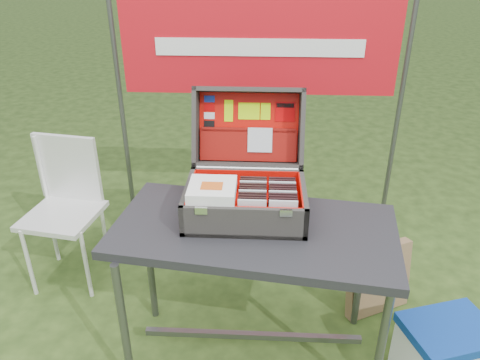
# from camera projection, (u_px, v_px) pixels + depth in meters

# --- Properties ---
(ground) EXTENTS (80.00, 80.00, 0.00)m
(ground) POSITION_uv_depth(u_px,v_px,m) (251.00, 360.00, 2.31)
(ground) COLOR #263A14
(ground) RESTS_ON ground
(table) EXTENTS (1.28, 0.76, 0.75)m
(table) POSITION_uv_depth(u_px,v_px,m) (253.00, 295.00, 2.18)
(table) COLOR black
(table) RESTS_ON ground
(table_top) EXTENTS (1.28, 0.76, 0.04)m
(table_top) POSITION_uv_depth(u_px,v_px,m) (254.00, 230.00, 2.01)
(table_top) COLOR black
(table_top) RESTS_ON ground
(table_leg_fl) EXTENTS (0.04, 0.04, 0.71)m
(table_leg_fl) POSITION_uv_depth(u_px,v_px,m) (125.00, 332.00, 2.00)
(table_leg_fl) COLOR #59595B
(table_leg_fl) RESTS_ON ground
(table_leg_fr) EXTENTS (0.04, 0.04, 0.71)m
(table_leg_fr) POSITION_uv_depth(u_px,v_px,m) (382.00, 342.00, 1.95)
(table_leg_fr) COLOR #59595B
(table_leg_fr) RESTS_ON ground
(table_leg_bl) EXTENTS (0.04, 0.04, 0.71)m
(table_leg_bl) POSITION_uv_depth(u_px,v_px,m) (150.00, 262.00, 2.43)
(table_leg_bl) COLOR #59595B
(table_leg_bl) RESTS_ON ground
(table_leg_br) EXTENTS (0.04, 0.04, 0.71)m
(table_leg_br) POSITION_uv_depth(u_px,v_px,m) (361.00, 269.00, 2.37)
(table_leg_br) COLOR #59595B
(table_leg_br) RESTS_ON ground
(table_brace) EXTENTS (1.06, 0.03, 0.03)m
(table_brace) POSITION_uv_depth(u_px,v_px,m) (253.00, 335.00, 2.29)
(table_brace) COLOR #59595B
(table_brace) RESTS_ON ground
(suitcase) EXTENTS (0.53, 0.54, 0.47)m
(suitcase) POSITION_uv_depth(u_px,v_px,m) (246.00, 161.00, 2.03)
(suitcase) COLOR #474440
(suitcase) RESTS_ON table
(suitcase_base_bottom) EXTENTS (0.53, 0.38, 0.02)m
(suitcase_base_bottom) POSITION_uv_depth(u_px,v_px,m) (245.00, 213.00, 2.08)
(suitcase_base_bottom) COLOR #474440
(suitcase_base_bottom) RESTS_ON table_top
(suitcase_base_wall_front) EXTENTS (0.53, 0.02, 0.14)m
(suitcase_base_wall_front) POSITION_uv_depth(u_px,v_px,m) (243.00, 223.00, 1.90)
(suitcase_base_wall_front) COLOR #474440
(suitcase_base_wall_front) RESTS_ON table_top
(suitcase_base_wall_back) EXTENTS (0.53, 0.02, 0.14)m
(suitcase_base_wall_back) POSITION_uv_depth(u_px,v_px,m) (247.00, 183.00, 2.21)
(suitcase_base_wall_back) COLOR #474440
(suitcase_base_wall_back) RESTS_ON table_top
(suitcase_base_wall_left) EXTENTS (0.02, 0.38, 0.14)m
(suitcase_base_wall_left) POSITION_uv_depth(u_px,v_px,m) (188.00, 200.00, 2.07)
(suitcase_base_wall_left) COLOR #474440
(suitcase_base_wall_left) RESTS_ON table_top
(suitcase_base_wall_right) EXTENTS (0.02, 0.38, 0.14)m
(suitcase_base_wall_right) POSITION_uv_depth(u_px,v_px,m) (303.00, 203.00, 2.04)
(suitcase_base_wall_right) COLOR #474440
(suitcase_base_wall_right) RESTS_ON table_top
(suitcase_liner_floor) EXTENTS (0.49, 0.33, 0.01)m
(suitcase_liner_floor) POSITION_uv_depth(u_px,v_px,m) (245.00, 211.00, 2.08)
(suitcase_liner_floor) COLOR red
(suitcase_liner_floor) RESTS_ON suitcase_base_bottom
(suitcase_latch_left) EXTENTS (0.05, 0.01, 0.03)m
(suitcase_latch_left) POSITION_uv_depth(u_px,v_px,m) (201.00, 211.00, 1.87)
(suitcase_latch_left) COLOR silver
(suitcase_latch_left) RESTS_ON suitcase_base_wall_front
(suitcase_latch_right) EXTENTS (0.05, 0.01, 0.03)m
(suitcase_latch_right) POSITION_uv_depth(u_px,v_px,m) (286.00, 213.00, 1.85)
(suitcase_latch_right) COLOR silver
(suitcase_latch_right) RESTS_ON suitcase_base_wall_front
(suitcase_hinge) EXTENTS (0.47, 0.02, 0.02)m
(suitcase_hinge) POSITION_uv_depth(u_px,v_px,m) (247.00, 168.00, 2.19)
(suitcase_hinge) COLOR silver
(suitcase_hinge) RESTS_ON suitcase_base_wall_back
(suitcase_lid_back) EXTENTS (0.53, 0.14, 0.36)m
(suitcase_lid_back) POSITION_uv_depth(u_px,v_px,m) (249.00, 127.00, 2.29)
(suitcase_lid_back) COLOR #474440
(suitcase_lid_back) RESTS_ON suitcase_base_wall_back
(suitcase_lid_rim_far) EXTENTS (0.53, 0.14, 0.06)m
(suitcase_lid_rim_far) POSITION_uv_depth(u_px,v_px,m) (249.00, 90.00, 2.20)
(suitcase_lid_rim_far) COLOR #474440
(suitcase_lid_rim_far) RESTS_ON suitcase_lid_back
(suitcase_lid_rim_near) EXTENTS (0.53, 0.14, 0.06)m
(suitcase_lid_rim_near) POSITION_uv_depth(u_px,v_px,m) (248.00, 164.00, 2.26)
(suitcase_lid_rim_near) COLOR #474440
(suitcase_lid_rim_near) RESTS_ON suitcase_lid_back
(suitcase_lid_rim_left) EXTENTS (0.02, 0.25, 0.40)m
(suitcase_lid_rim_left) POSITION_uv_depth(u_px,v_px,m) (196.00, 127.00, 2.24)
(suitcase_lid_rim_left) COLOR #474440
(suitcase_lid_rim_left) RESTS_ON suitcase_lid_back
(suitcase_lid_rim_right) EXTENTS (0.02, 0.25, 0.40)m
(suitcase_lid_rim_right) POSITION_uv_depth(u_px,v_px,m) (302.00, 129.00, 2.22)
(suitcase_lid_rim_right) COLOR #474440
(suitcase_lid_rim_right) RESTS_ON suitcase_lid_back
(suitcase_lid_liner) EXTENTS (0.48, 0.11, 0.32)m
(suitcase_lid_liner) POSITION_uv_depth(u_px,v_px,m) (249.00, 127.00, 2.28)
(suitcase_lid_liner) COLOR red
(suitcase_lid_liner) RESTS_ON suitcase_lid_back
(suitcase_liner_wall_front) EXTENTS (0.49, 0.01, 0.12)m
(suitcase_liner_wall_front) POSITION_uv_depth(u_px,v_px,m) (244.00, 219.00, 1.90)
(suitcase_liner_wall_front) COLOR red
(suitcase_liner_wall_front) RESTS_ON suitcase_base_bottom
(suitcase_liner_wall_back) EXTENTS (0.49, 0.01, 0.12)m
(suitcase_liner_wall_back) POSITION_uv_depth(u_px,v_px,m) (247.00, 182.00, 2.20)
(suitcase_liner_wall_back) COLOR red
(suitcase_liner_wall_back) RESTS_ON suitcase_base_bottom
(suitcase_liner_wall_left) EXTENTS (0.01, 0.33, 0.12)m
(suitcase_liner_wall_left) POSITION_uv_depth(u_px,v_px,m) (191.00, 198.00, 2.06)
(suitcase_liner_wall_left) COLOR red
(suitcase_liner_wall_left) RESTS_ON suitcase_base_bottom
(suitcase_liner_wall_right) EXTENTS (0.01, 0.33, 0.12)m
(suitcase_liner_wall_right) POSITION_uv_depth(u_px,v_px,m) (300.00, 201.00, 2.04)
(suitcase_liner_wall_right) COLOR red
(suitcase_liner_wall_right) RESTS_ON suitcase_base_bottom
(suitcase_lid_pocket) EXTENTS (0.47, 0.08, 0.15)m
(suitcase_lid_pocket) POSITION_uv_depth(u_px,v_px,m) (248.00, 145.00, 2.27)
(suitcase_lid_pocket) COLOR maroon
(suitcase_lid_pocket) RESTS_ON suitcase_lid_liner
(suitcase_pocket_edge) EXTENTS (0.46, 0.03, 0.03)m
(suitcase_pocket_edge) POSITION_uv_depth(u_px,v_px,m) (249.00, 130.00, 2.25)
(suitcase_pocket_edge) COLOR maroon
(suitcase_pocket_edge) RESTS_ON suitcase_lid_pocket
(suitcase_pocket_cd) EXTENTS (0.12, 0.05, 0.11)m
(suitcase_pocket_cd) POSITION_uv_depth(u_px,v_px,m) (260.00, 140.00, 2.25)
(suitcase_pocket_cd) COLOR silver
(suitcase_pocket_cd) RESTS_ON suitcase_lid_pocket
(lid_sticker_cc_a) EXTENTS (0.05, 0.01, 0.03)m
(lid_sticker_cc_a) POSITION_uv_depth(u_px,v_px,m) (209.00, 99.00, 2.26)
(lid_sticker_cc_a) COLOR #1933B2
(lid_sticker_cc_a) RESTS_ON suitcase_lid_liner
(lid_sticker_cc_b) EXTENTS (0.05, 0.01, 0.03)m
(lid_sticker_cc_b) POSITION_uv_depth(u_px,v_px,m) (209.00, 107.00, 2.27)
(lid_sticker_cc_b) COLOR #C10001
(lid_sticker_cc_b) RESTS_ON suitcase_lid_liner
(lid_sticker_cc_c) EXTENTS (0.05, 0.01, 0.03)m
(lid_sticker_cc_c) POSITION_uv_depth(u_px,v_px,m) (209.00, 116.00, 2.27)
(lid_sticker_cc_c) COLOR white
(lid_sticker_cc_c) RESTS_ON suitcase_lid_liner
(lid_sticker_cc_d) EXTENTS (0.05, 0.01, 0.03)m
(lid_sticker_cc_d) POSITION_uv_depth(u_px,v_px,m) (209.00, 124.00, 2.28)
(lid_sticker_cc_d) COLOR black
(lid_sticker_cc_d) RESTS_ON suitcase_lid_liner
(lid_card_neon_tall) EXTENTS (0.04, 0.04, 0.10)m
(lid_card_neon_tall) POSITION_uv_depth(u_px,v_px,m) (229.00, 111.00, 2.26)
(lid_card_neon_tall) COLOR #BEFA02
(lid_card_neon_tall) RESTS_ON suitcase_lid_liner
(lid_card_neon_main) EXTENTS (0.10, 0.03, 0.08)m
(lid_card_neon_main) POSITION_uv_depth(u_px,v_px,m) (249.00, 111.00, 2.26)
(lid_card_neon_main) COLOR #BEFA02
(lid_card_neon_main) RESTS_ON suitcase_lid_liner
(lid_card_neon_small) EXTENTS (0.05, 0.03, 0.08)m
(lid_card_neon_small) POSITION_uv_depth(u_px,v_px,m) (266.00, 111.00, 2.26)
(lid_card_neon_small) COLOR #BEFA02
(lid_card_neon_small) RESTS_ON suitcase_lid_liner
(lid_sticker_band) EXTENTS (0.09, 0.03, 0.09)m
(lid_sticker_band) POSITION_uv_depth(u_px,v_px,m) (285.00, 112.00, 2.25)
(lid_sticker_band) COLOR #C10001
(lid_sticker_band) RESTS_ON suitcase_lid_liner
(lid_sticker_band_bar) EXTENTS (0.08, 0.01, 0.02)m
(lid_sticker_band_bar) POSITION_uv_depth(u_px,v_px,m) (285.00, 105.00, 2.25)
(lid_sticker_band_bar) COLOR black
(lid_sticker_band_bar) RESTS_ON suitcase_lid_liner
(cd_left_0) EXTENTS (0.12, 0.01, 0.13)m
(cd_left_0) POSITION_uv_depth(u_px,v_px,m) (252.00, 214.00, 1.92)
(cd_left_0) COLOR silver
(cd_left_0) RESTS_ON suitcase_liner_floor
(cd_left_1) EXTENTS (0.12, 0.01, 0.13)m
(cd_left_1) POSITION_uv_depth(u_px,v_px,m) (252.00, 211.00, 1.93)
(cd_left_1) COLOR black
(cd_left_1) RESTS_ON suitcase_liner_floor
(cd_left_2) EXTENTS (0.12, 0.01, 0.13)m
(cd_left_2) POSITION_uv_depth(u_px,v_px,m) (252.00, 209.00, 1.95)
(cd_left_2) COLOR black
(cd_left_2) RESTS_ON suitcase_liner_floor
(cd_left_3) EXTENTS (0.12, 0.01, 0.13)m
(cd_left_3) POSITION_uv_depth(u_px,v_px,m) (252.00, 206.00, 1.97)
(cd_left_3) COLOR black
(cd_left_3) RESTS_ON suitcase_liner_floor
(cd_left_4) EXTENTS (0.12, 0.01, 0.13)m
(cd_left_4) POSITION_uv_depth(u_px,v_px,m) (252.00, 204.00, 1.99)
(cd_left_4) COLOR silver
(cd_left_4) RESTS_ON suitcase_liner_floor
(cd_left_5) EXTENTS (0.12, 0.01, 0.13)m
(cd_left_5) POSITION_uv_depth(u_px,v_px,m) (253.00, 202.00, 2.01)
(cd_left_5) COLOR black
(cd_left_5) RESTS_ON suitcase_liner_floor
(cd_left_6) EXTENTS (0.12, 0.01, 0.13)m
(cd_left_6) POSITION_uv_depth(u_px,v_px,m) (253.00, 199.00, 2.03)
(cd_left_6) COLOR black
(cd_left_6) RESTS_ON suitcase_liner_floor
(cd_left_7) EXTENTS (0.12, 0.01, 0.13)m
(cd_left_7) POSITION_uv_depth(u_px,v_px,m) (253.00, 197.00, 2.04)
(cd_left_7) COLOR black
(cd_left_7) RESTS_ON suitcase_liner_floor
(cd_left_8) EXTENTS (0.12, 0.01, 0.13)m
(cd_left_8) POSITION_uv_depth(u_px,v_px,m) (253.00, 195.00, 2.06)
(cd_left_8) COLOR silver
(cd_left_8) RESTS_ON suitcase_liner_floor
(cd_left_9) EXTENTS (0.12, 0.01, 0.13)m
(cd_left_9) POSITION_uv_depth(u_px,v_px,m) (253.00, 192.00, 2.08)
(cd_left_9) COLOR black
(cd_left_9) RESTS_ON suitcase_liner_floor
(cd_left_10) EXTENTS (0.12, 0.01, 0.13)m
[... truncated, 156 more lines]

